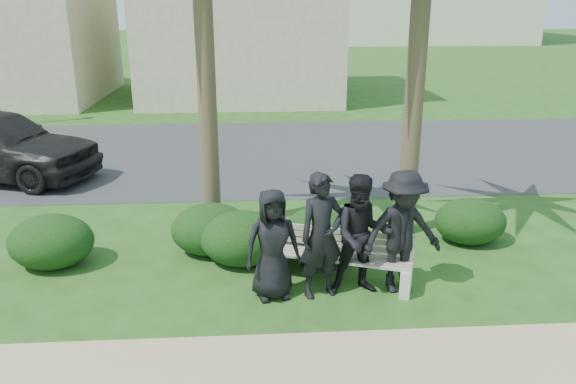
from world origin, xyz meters
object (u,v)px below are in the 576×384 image
park_bench (337,261)px  man_a (273,244)px  man_b (322,236)px  man_d (402,232)px  man_c (362,235)px

park_bench → man_a: (-0.96, -0.36, 0.45)m
man_b → man_a: bearing=160.8°
man_a → man_d: man_d is taller
park_bench → man_c: 0.68m
man_c → man_d: size_ratio=0.97×
park_bench → man_d: size_ratio=1.29×
man_a → man_b: size_ratio=0.88×
park_bench → man_d: (0.86, -0.30, 0.56)m
park_bench → man_a: man_a is taller
park_bench → man_b: bearing=-108.1°
man_c → man_d: (0.57, 0.02, 0.02)m
park_bench → man_c: bearing=-28.1°
man_a → man_b: (0.68, -0.00, 0.11)m
park_bench → man_d: bearing=0.5°
man_a → man_c: 1.25m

